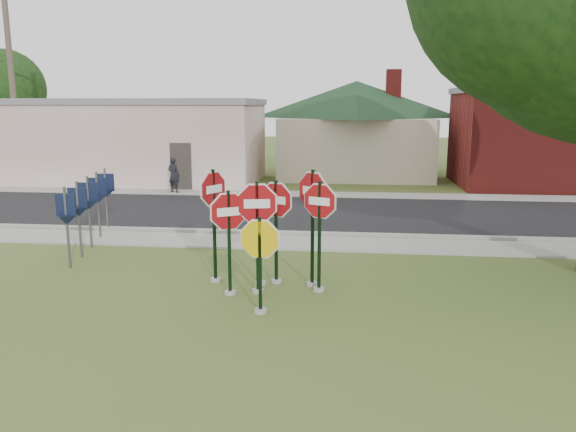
# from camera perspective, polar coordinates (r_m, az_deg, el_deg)

# --- Properties ---
(ground) EXTENTS (120.00, 120.00, 0.00)m
(ground) POSITION_cam_1_polar(r_m,az_deg,el_deg) (10.88, -3.33, -9.86)
(ground) COLOR #3E5821
(ground) RESTS_ON ground
(sidewalk_near) EXTENTS (60.00, 1.60, 0.06)m
(sidewalk_near) POSITION_cam_1_polar(r_m,az_deg,el_deg) (16.08, -0.05, -2.73)
(sidewalk_near) COLOR gray
(sidewalk_near) RESTS_ON ground
(road) EXTENTS (60.00, 7.00, 0.04)m
(road) POSITION_cam_1_polar(r_m,az_deg,el_deg) (20.45, 1.36, 0.27)
(road) COLOR black
(road) RESTS_ON ground
(sidewalk_far) EXTENTS (60.00, 1.60, 0.06)m
(sidewalk_far) POSITION_cam_1_polar(r_m,az_deg,el_deg) (24.67, 2.24, 2.19)
(sidewalk_far) COLOR gray
(sidewalk_far) RESTS_ON ground
(curb) EXTENTS (60.00, 0.20, 0.14)m
(curb) POSITION_cam_1_polar(r_m,az_deg,el_deg) (17.04, 0.33, -1.79)
(curb) COLOR gray
(curb) RESTS_ON ground
(stop_sign_center) EXTENTS (1.15, 0.24, 2.50)m
(stop_sign_center) POSITION_cam_1_polar(r_m,az_deg,el_deg) (11.61, -3.16, -0.49)
(stop_sign_center) COLOR gray
(stop_sign_center) RESTS_ON ground
(stop_sign_yellow) EXTENTS (1.05, 0.24, 1.98)m
(stop_sign_yellow) POSITION_cam_1_polar(r_m,az_deg,el_deg) (10.56, -2.86, -3.96)
(stop_sign_yellow) COLOR gray
(stop_sign_yellow) RESTS_ON ground
(stop_sign_left) EXTENTS (0.95, 0.56, 2.32)m
(stop_sign_left) POSITION_cam_1_polar(r_m,az_deg,el_deg) (11.58, -6.03, -1.30)
(stop_sign_left) COLOR gray
(stop_sign_left) RESTS_ON ground
(stop_sign_right) EXTENTS (0.96, 0.40, 2.47)m
(stop_sign_right) POSITION_cam_1_polar(r_m,az_deg,el_deg) (11.72, 3.22, -0.60)
(stop_sign_right) COLOR gray
(stop_sign_right) RESTS_ON ground
(stop_sign_back_right) EXTENTS (1.00, 0.41, 2.42)m
(stop_sign_back_right) POSITION_cam_1_polar(r_m,az_deg,el_deg) (12.27, -1.22, -0.17)
(stop_sign_back_right) COLOR gray
(stop_sign_back_right) RESTS_ON ground
(stop_sign_back_left) EXTENTS (1.00, 0.24, 2.33)m
(stop_sign_back_left) POSITION_cam_1_polar(r_m,az_deg,el_deg) (12.15, -2.87, -0.64)
(stop_sign_back_left) COLOR gray
(stop_sign_back_left) RESTS_ON ground
(stop_sign_far_right) EXTENTS (0.89, 0.79, 2.69)m
(stop_sign_far_right) POSITION_cam_1_polar(r_m,az_deg,el_deg) (12.04, 2.52, 0.63)
(stop_sign_far_right) COLOR gray
(stop_sign_far_right) RESTS_ON ground
(stop_sign_far_left) EXTENTS (0.52, 0.96, 2.65)m
(stop_sign_far_left) POSITION_cam_1_polar(r_m,az_deg,el_deg) (12.43, -7.55, 0.67)
(stop_sign_far_left) COLOR gray
(stop_sign_far_left) RESTS_ON ground
(route_sign_row) EXTENTS (1.43, 4.63, 2.00)m
(route_sign_row) POSITION_cam_1_polar(r_m,az_deg,el_deg) (16.39, -19.58, 1.14)
(route_sign_row) COLOR #59595E
(route_sign_row) RESTS_ON ground
(building_stucco) EXTENTS (12.20, 6.20, 4.20)m
(building_stucco) POSITION_cam_1_polar(r_m,az_deg,el_deg) (30.04, -14.73, 7.52)
(building_stucco) COLOR silver
(building_stucco) RESTS_ON ground
(building_house) EXTENTS (11.60, 11.60, 6.20)m
(building_house) POSITION_cam_1_polar(r_m,az_deg,el_deg) (32.01, 6.95, 10.70)
(building_house) COLOR beige
(building_house) RESTS_ON ground
(building_brick) EXTENTS (10.20, 6.20, 4.75)m
(building_brick) POSITION_cam_1_polar(r_m,az_deg,el_deg) (30.33, 26.35, 7.25)
(building_brick) COLOR maroon
(building_brick) RESTS_ON ground
(utility_pole_near) EXTENTS (2.20, 0.26, 9.50)m
(utility_pole_near) POSITION_cam_1_polar(r_m,az_deg,el_deg) (29.73, -26.24, 12.15)
(utility_pole_near) COLOR #483F30
(utility_pole_near) RESTS_ON ground
(bg_tree_left) EXTENTS (4.90, 4.90, 7.35)m
(bg_tree_left) POSITION_cam_1_polar(r_m,az_deg,el_deg) (40.37, -26.80, 11.44)
(bg_tree_left) COLOR #2E2114
(bg_tree_left) RESTS_ON ground
(pedestrian) EXTENTS (0.65, 0.52, 1.56)m
(pedestrian) POSITION_cam_1_polar(r_m,az_deg,el_deg) (25.51, -11.52, 4.11)
(pedestrian) COLOR black
(pedestrian) RESTS_ON sidewalk_far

